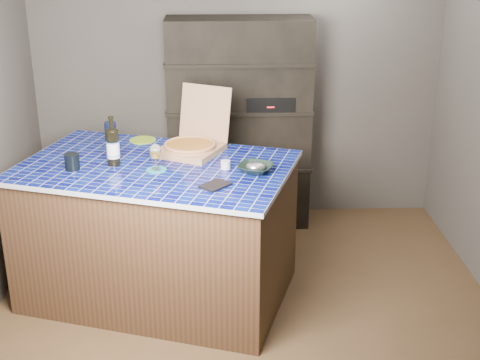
{
  "coord_description": "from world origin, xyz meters",
  "views": [
    {
      "loc": [
        -0.21,
        -3.94,
        2.56
      ],
      "look_at": [
        -0.05,
        0.0,
        1.0
      ],
      "focal_mm": 50.0,
      "sensor_mm": 36.0,
      "label": 1
    }
  ],
  "objects_px": {
    "mead_bottle": "(113,146)",
    "bowl": "(256,168)",
    "kitchen_island": "(158,231)",
    "wine_glass": "(156,152)",
    "dvd_case": "(215,185)",
    "pizza_box": "(192,144)"
  },
  "relations": [
    {
      "from": "pizza_box",
      "to": "bowl",
      "type": "xyz_separation_m",
      "value": [
        0.43,
        -0.42,
        -0.03
      ]
    },
    {
      "from": "dvd_case",
      "to": "bowl",
      "type": "bearing_deg",
      "value": 84.49
    },
    {
      "from": "dvd_case",
      "to": "bowl",
      "type": "height_order",
      "value": "bowl"
    },
    {
      "from": "wine_glass",
      "to": "dvd_case",
      "type": "distance_m",
      "value": 0.51
    },
    {
      "from": "mead_bottle",
      "to": "bowl",
      "type": "distance_m",
      "value": 0.97
    },
    {
      "from": "kitchen_island",
      "to": "bowl",
      "type": "relative_size",
      "value": 9.23
    },
    {
      "from": "kitchen_island",
      "to": "wine_glass",
      "type": "distance_m",
      "value": 0.63
    },
    {
      "from": "kitchen_island",
      "to": "mead_bottle",
      "type": "bearing_deg",
      "value": -164.69
    },
    {
      "from": "bowl",
      "to": "dvd_case",
      "type": "bearing_deg",
      "value": -138.29
    },
    {
      "from": "kitchen_island",
      "to": "mead_bottle",
      "type": "height_order",
      "value": "mead_bottle"
    },
    {
      "from": "mead_bottle",
      "to": "dvd_case",
      "type": "xyz_separation_m",
      "value": [
        0.68,
        -0.42,
        -0.13
      ]
    },
    {
      "from": "kitchen_island",
      "to": "dvd_case",
      "type": "xyz_separation_m",
      "value": [
        0.41,
        -0.4,
        0.5
      ]
    },
    {
      "from": "kitchen_island",
      "to": "dvd_case",
      "type": "bearing_deg",
      "value": -26.31
    },
    {
      "from": "mead_bottle",
      "to": "bowl",
      "type": "bearing_deg",
      "value": -10.66
    },
    {
      "from": "wine_glass",
      "to": "pizza_box",
      "type": "bearing_deg",
      "value": 57.71
    },
    {
      "from": "mead_bottle",
      "to": "wine_glass",
      "type": "bearing_deg",
      "value": -21.35
    },
    {
      "from": "pizza_box",
      "to": "dvd_case",
      "type": "distance_m",
      "value": 0.68
    },
    {
      "from": "dvd_case",
      "to": "bowl",
      "type": "xyz_separation_m",
      "value": [
        0.27,
        0.24,
        0.02
      ]
    },
    {
      "from": "wine_glass",
      "to": "dvd_case",
      "type": "relative_size",
      "value": 0.97
    },
    {
      "from": "kitchen_island",
      "to": "pizza_box",
      "type": "distance_m",
      "value": 0.66
    },
    {
      "from": "pizza_box",
      "to": "wine_glass",
      "type": "relative_size",
      "value": 3.46
    },
    {
      "from": "wine_glass",
      "to": "dvd_case",
      "type": "bearing_deg",
      "value": -37.66
    }
  ]
}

